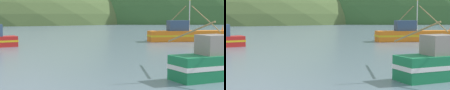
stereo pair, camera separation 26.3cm
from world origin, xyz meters
TOP-DOWN VIEW (x-y plane):
  - hill_mid_left at (65.35, 192.75)m, footprint 209.17×167.33m
  - hill_far_center at (-1.24, 251.33)m, footprint 88.06×70.44m
  - hill_far_right at (-20.46, 167.48)m, footprint 154.71×123.77m
  - fishing_boat_green at (10.90, 21.60)m, footprint 7.21×11.95m
  - fishing_boat_orange at (19.31, 47.40)m, footprint 11.27×18.29m

SIDE VIEW (x-z plane):
  - hill_mid_left at x=65.35m, z-range -46.34..46.34m
  - hill_far_center at x=-1.24m, z-range -44.97..44.97m
  - hill_far_right at x=-20.46m, z-range -27.78..27.78m
  - fishing_boat_green at x=10.90m, z-range -1.97..3.78m
  - fishing_boat_orange at x=19.31m, z-range -1.98..3.87m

